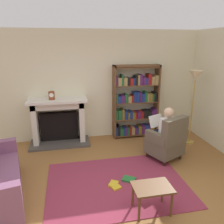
% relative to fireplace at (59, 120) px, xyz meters
% --- Properties ---
extents(ground, '(14.00, 14.00, 0.00)m').
position_rel_fireplace_xyz_m(ground, '(1.00, -2.30, -0.59)').
color(ground, olive).
extents(back_wall, '(5.60, 0.10, 2.70)m').
position_rel_fireplace_xyz_m(back_wall, '(1.00, 0.25, 0.76)').
color(back_wall, beige).
rests_on(back_wall, ground).
extents(area_rug, '(2.40, 1.80, 0.01)m').
position_rel_fireplace_xyz_m(area_rug, '(1.00, -2.00, -0.59)').
color(area_rug, '#8B2D43').
rests_on(area_rug, ground).
extents(fireplace, '(1.41, 0.64, 1.13)m').
position_rel_fireplace_xyz_m(fireplace, '(0.00, 0.00, 0.00)').
color(fireplace, '#4C4742').
rests_on(fireplace, ground).
extents(mantel_clock, '(0.14, 0.14, 0.19)m').
position_rel_fireplace_xyz_m(mantel_clock, '(-0.12, -0.10, 0.63)').
color(mantel_clock, brown).
rests_on(mantel_clock, fireplace).
extents(bookshelf, '(1.17, 0.32, 1.86)m').
position_rel_fireplace_xyz_m(bookshelf, '(1.95, 0.03, 0.33)').
color(bookshelf, brown).
rests_on(bookshelf, ground).
extents(armchair_reading, '(0.84, 0.83, 0.97)m').
position_rel_fireplace_xyz_m(armchair_reading, '(2.23, -1.34, -0.17)').
color(armchair_reading, '#331E14').
rests_on(armchair_reading, ground).
extents(seated_reader, '(0.51, 0.60, 1.14)m').
position_rel_fireplace_xyz_m(seated_reader, '(2.18, -1.23, 0.03)').
color(seated_reader, white).
rests_on(seated_reader, ground).
extents(side_table, '(0.56, 0.39, 0.42)m').
position_rel_fireplace_xyz_m(side_table, '(1.34, -2.76, -0.24)').
color(side_table, brown).
rests_on(side_table, ground).
extents(scattered_books, '(0.55, 0.39, 0.04)m').
position_rel_fireplace_xyz_m(scattered_books, '(1.07, -2.01, -0.56)').
color(scattered_books, gold).
rests_on(scattered_books, area_rug).
extents(floor_lamp, '(0.32, 0.32, 1.78)m').
position_rel_fireplace_xyz_m(floor_lamp, '(3.14, -0.66, 0.92)').
color(floor_lamp, '#B7933F').
rests_on(floor_lamp, ground).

